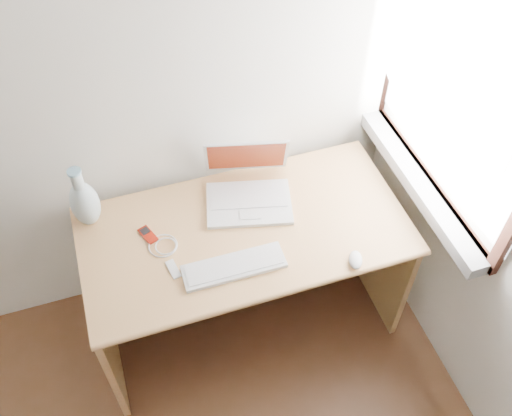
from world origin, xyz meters
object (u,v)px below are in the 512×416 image
object	(u,v)px
laptop	(246,188)
vase	(85,202)
external_keyboard	(234,266)
desk	(240,244)

from	to	relation	value
laptop	vase	xyz separation A→B (m)	(-0.65, 0.07, 0.07)
laptop	external_keyboard	bearing A→B (deg)	-100.51
desk	external_keyboard	size ratio (longest dim) A/B	3.33
desk	laptop	size ratio (longest dim) A/B	3.31
external_keyboard	vase	bearing A→B (deg)	141.29
desk	laptop	distance (m)	0.28
desk	vase	bearing A→B (deg)	165.36
external_keyboard	vase	xyz separation A→B (m)	(-0.50, 0.41, 0.11)
desk	external_keyboard	distance (m)	0.35
external_keyboard	vase	size ratio (longest dim) A/B	1.35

